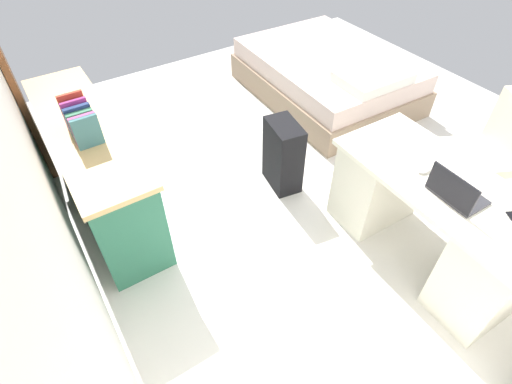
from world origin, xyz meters
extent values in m
plane|color=silver|center=(0.00, 0.00, 0.00)|extent=(5.37, 5.37, 0.00)
cube|color=silver|center=(0.00, 2.05, 1.26)|extent=(4.37, 0.10, 2.52)
cube|color=silver|center=(-1.15, -0.09, 0.71)|extent=(1.46, 0.70, 0.04)
cube|color=beige|center=(-1.64, -0.08, 0.35)|extent=(0.42, 0.60, 0.69)
cube|color=beige|center=(-0.66, -0.11, 0.35)|extent=(0.42, 0.60, 0.69)
cylinder|color=black|center=(-0.93, -0.81, 0.02)|extent=(0.52, 0.52, 0.04)
cylinder|color=black|center=(-0.93, -0.81, 0.21)|extent=(0.06, 0.06, 0.42)
cube|color=beige|center=(-0.93, -0.81, 0.46)|extent=(0.62, 0.62, 0.08)
cube|color=beige|center=(-1.02, -0.99, 0.72)|extent=(0.42, 0.25, 0.44)
cube|color=#28664C|center=(0.61, 1.67, 0.38)|extent=(1.76, 0.44, 0.76)
cube|color=tan|center=(0.61, 1.67, 0.78)|extent=(1.80, 0.48, 0.04)
cube|color=#225641|center=(0.21, 1.45, 0.21)|extent=(0.67, 0.01, 0.26)
cube|color=#225641|center=(1.01, 1.45, 0.21)|extent=(0.67, 0.01, 0.26)
cube|color=gray|center=(0.99, -0.99, 0.14)|extent=(1.94, 1.46, 0.28)
cube|color=beige|center=(0.99, -0.99, 0.38)|extent=(1.88, 1.40, 0.20)
cube|color=white|center=(0.32, -0.97, 0.53)|extent=(0.50, 0.69, 0.10)
cube|color=black|center=(0.03, 0.30, 0.31)|extent=(0.39, 0.28, 0.62)
cube|color=#333338|center=(-1.26, -0.04, 0.74)|extent=(0.32, 0.23, 0.02)
cube|color=black|center=(-1.26, 0.06, 0.84)|extent=(0.31, 0.02, 0.19)
ellipsoid|color=white|center=(-1.00, -0.05, 0.74)|extent=(0.06, 0.10, 0.03)
cube|color=#396B72|center=(0.32, 1.67, 0.91)|extent=(0.03, 0.17, 0.22)
cube|color=#B84581|center=(0.36, 1.67, 0.90)|extent=(0.03, 0.17, 0.22)
cube|color=#483B65|center=(0.40, 1.67, 0.89)|extent=(0.03, 0.17, 0.19)
cube|color=#397A58|center=(0.44, 1.67, 0.89)|extent=(0.04, 0.17, 0.20)
cube|color=navy|center=(0.48, 1.67, 0.91)|extent=(0.03, 0.17, 0.22)
cube|color=#5B95AB|center=(0.52, 1.67, 0.89)|extent=(0.04, 0.17, 0.19)
cube|color=#992C71|center=(0.56, 1.67, 0.91)|extent=(0.02, 0.17, 0.22)
cube|color=#7A52B7|center=(0.60, 1.67, 0.89)|extent=(0.04, 0.17, 0.20)
cube|color=#A73422|center=(0.64, 1.67, 0.91)|extent=(0.02, 0.17, 0.24)
cone|color=#4C7FBF|center=(0.92, 1.67, 0.85)|extent=(0.08, 0.08, 0.11)
camera|label=1|loc=(-2.04, 1.90, 2.42)|focal=27.94mm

